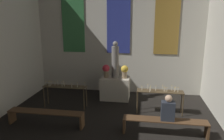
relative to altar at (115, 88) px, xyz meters
The scene contains 10 objects.
wall_back 2.47m from the altar, 90.00° to the left, with size 7.17×0.16×5.35m.
altar is the anchor object (origin of this frame).
statue 1.11m from the altar, 90.00° to the left, with size 0.28×0.28×1.43m.
flower_vase_left 0.82m from the altar, behind, with size 0.29×0.29×0.51m.
flower_vase_right 0.82m from the altar, ahead, with size 0.29×0.29×0.51m.
candle_rack_left 2.01m from the altar, 147.41° to the right, with size 1.55×0.38×0.99m.
candle_rack_right 2.00m from the altar, 32.70° to the right, with size 1.55×0.38×0.98m.
pew_back_left 3.05m from the altar, 125.01° to the right, with size 2.31×0.36×0.45m.
pew_back_right 3.05m from the altar, 54.99° to the right, with size 2.31×0.36×0.45m.
person_seated 3.10m from the altar, 54.10° to the right, with size 0.36×0.24×0.72m.
Camera 1 is at (1.17, 1.95, 3.20)m, focal length 35.00 mm.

